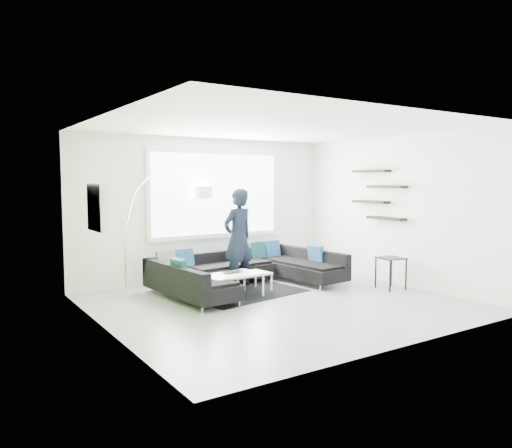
{
  "coord_description": "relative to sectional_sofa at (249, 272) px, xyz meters",
  "views": [
    {
      "loc": [
        -4.63,
        -6.37,
        1.97
      ],
      "look_at": [
        0.14,
        0.9,
        1.21
      ],
      "focal_mm": 35.0,
      "sensor_mm": 36.0,
      "label": 1
    }
  ],
  "objects": [
    {
      "name": "room_shell",
      "position": [
        -0.14,
        -0.97,
        1.5
      ],
      "size": [
        5.54,
        5.04,
        2.82
      ],
      "color": "white",
      "rests_on": "ground"
    },
    {
      "name": "side_table",
      "position": [
        2.16,
        -1.4,
        -0.02
      ],
      "size": [
        0.46,
        0.46,
        0.58
      ],
      "primitive_type": "cube",
      "rotation": [
        0.0,
        0.0,
        -0.09
      ],
      "color": "black",
      "rests_on": "ground"
    },
    {
      "name": "arc_lamp",
      "position": [
        -2.08,
        0.68,
        0.8
      ],
      "size": [
        2.24,
        1.37,
        2.22
      ],
      "primitive_type": null,
      "rotation": [
        0.0,
        0.0,
        0.23
      ],
      "color": "silver",
      "rests_on": "ground"
    },
    {
      "name": "coffee_table",
      "position": [
        -0.41,
        -0.34,
        -0.1
      ],
      "size": [
        1.34,
        0.87,
        0.41
      ],
      "primitive_type": "cube",
      "rotation": [
        0.0,
        0.0,
        0.11
      ],
      "color": "white",
      "rests_on": "ground"
    },
    {
      "name": "sectional_sofa",
      "position": [
        0.0,
        0.0,
        0.0
      ],
      "size": [
        3.4,
        2.28,
        0.7
      ],
      "rotation": [
        0.0,
        0.0,
        0.09
      ],
      "color": "black",
      "rests_on": "ground"
    },
    {
      "name": "ground",
      "position": [
        -0.18,
        -1.18,
        -0.31
      ],
      "size": [
        5.5,
        5.5,
        0.0
      ],
      "primitive_type": "plane",
      "color": "gray",
      "rests_on": "ground"
    },
    {
      "name": "rug",
      "position": [
        -0.27,
        -0.17,
        -0.3
      ],
      "size": [
        2.23,
        1.78,
        0.01
      ],
      "primitive_type": "cube",
      "rotation": [
        0.0,
        0.0,
        0.16
      ],
      "color": "black",
      "rests_on": "ground"
    },
    {
      "name": "person",
      "position": [
        -0.04,
        0.32,
        0.6
      ],
      "size": [
        0.84,
        0.71,
        1.82
      ],
      "primitive_type": "imported",
      "rotation": [
        0.0,
        0.0,
        3.35
      ],
      "color": "black",
      "rests_on": "ground"
    },
    {
      "name": "laptop",
      "position": [
        -0.57,
        -0.41,
        0.12
      ],
      "size": [
        0.37,
        0.24,
        0.03
      ],
      "primitive_type": "imported",
      "rotation": [
        0.0,
        0.0,
        -0.01
      ],
      "color": "black",
      "rests_on": "coffee_table"
    }
  ]
}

